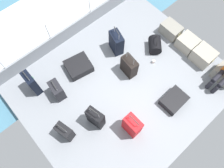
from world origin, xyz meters
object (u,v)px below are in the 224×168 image
object	(u,v)px
suitcase_7	(96,118)
suitcase_4	(57,90)
suitcase_5	(65,132)
suitcase_6	(116,43)
duffel_bag	(155,45)
suitcase_8	(32,83)
suitcase_2	(129,66)
suitcase_1	(174,100)
cargo_crate_1	(187,43)
cargo_crate_2	(203,56)
suitcase_0	(79,66)
paper_cup	(154,61)
cargo_crate_0	(171,30)
suitcase_3	(132,126)

from	to	relation	value
suitcase_7	suitcase_4	bearing A→B (deg)	-168.05
suitcase_5	suitcase_6	bearing A→B (deg)	111.95
duffel_bag	suitcase_8	bearing A→B (deg)	-110.14
suitcase_5	suitcase_8	size ratio (longest dim) A/B	0.85
suitcase_5	suitcase_7	size ratio (longest dim) A/B	0.77
suitcase_2	suitcase_8	distance (m)	2.50
suitcase_1	suitcase_7	world-z (taller)	suitcase_7
suitcase_6	duffel_bag	world-z (taller)	suitcase_6
suitcase_2	suitcase_7	xyz separation A→B (m)	(0.50, -1.55, 0.05)
cargo_crate_1	duffel_bag	distance (m)	0.92
cargo_crate_2	suitcase_5	world-z (taller)	suitcase_5
suitcase_2	suitcase_7	size ratio (longest dim) A/B	0.90
suitcase_0	suitcase_2	size ratio (longest dim) A/B	0.93
suitcase_4	paper_cup	xyz separation A→B (m)	(0.97, 2.53, -0.20)
suitcase_4	suitcase_5	bearing A→B (deg)	-25.97
suitcase_0	suitcase_4	xyz separation A→B (m)	(0.26, -0.86, 0.14)
suitcase_4	suitcase_5	size ratio (longest dim) A/B	0.88
suitcase_5	suitcase_7	distance (m)	0.77
suitcase_5	duffel_bag	xyz separation A→B (m)	(-0.31, 3.35, -0.08)
suitcase_8	paper_cup	world-z (taller)	suitcase_8
suitcase_1	suitcase_6	bearing A→B (deg)	-179.54
cargo_crate_0	suitcase_8	distance (m)	4.13
cargo_crate_0	suitcase_4	distance (m)	3.65
cargo_crate_1	suitcase_0	xyz separation A→B (m)	(-1.48, -2.75, -0.06)
suitcase_7	suitcase_2	bearing A→B (deg)	107.72
suitcase_5	suitcase_7	world-z (taller)	suitcase_7
cargo_crate_2	suitcase_5	distance (m)	4.14
suitcase_4	suitcase_8	xyz separation A→B (m)	(-0.53, -0.36, 0.10)
suitcase_2	suitcase_3	xyz separation A→B (m)	(1.19, -1.04, 0.04)
suitcase_2	suitcase_8	world-z (taller)	suitcase_8
suitcase_0	suitcase_2	xyz separation A→B (m)	(0.97, 0.95, 0.18)
cargo_crate_1	suitcase_3	distance (m)	2.92
suitcase_0	suitcase_8	bearing A→B (deg)	-102.47
cargo_crate_0	suitcase_1	size ratio (longest dim) A/B	0.95
suitcase_6	suitcase_7	distance (m)	2.18
cargo_crate_1	suitcase_4	distance (m)	3.81
cargo_crate_0	suitcase_4	bearing A→B (deg)	-99.48
cargo_crate_0	cargo_crate_2	size ratio (longest dim) A/B	1.03
suitcase_2	suitcase_5	distance (m)	2.29
suitcase_0	paper_cup	size ratio (longest dim) A/B	7.48
cargo_crate_1	suitcase_6	bearing A→B (deg)	-129.01
suitcase_2	suitcase_4	bearing A→B (deg)	-111.60
suitcase_0	suitcase_6	xyz separation A→B (m)	(0.21, 1.18, 0.21)
suitcase_6	paper_cup	bearing A→B (deg)	25.58
suitcase_4	duffel_bag	size ratio (longest dim) A/B	1.04
suitcase_0	suitcase_5	size ratio (longest dim) A/B	1.09
cargo_crate_2	suitcase_3	xyz separation A→B (m)	(0.12, -2.81, 0.13)
cargo_crate_1	suitcase_5	size ratio (longest dim) A/B	0.80
suitcase_4	paper_cup	bearing A→B (deg)	69.01
cargo_crate_0	duffel_bag	world-z (taller)	duffel_bag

